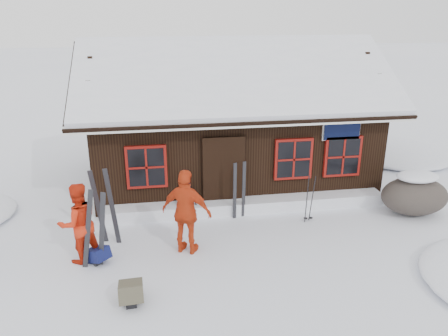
{
  "coord_description": "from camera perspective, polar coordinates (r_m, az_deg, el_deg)",
  "views": [
    {
      "loc": [
        -0.82,
        -8.23,
        5.13
      ],
      "look_at": [
        0.87,
        2.17,
        1.3
      ],
      "focal_mm": 35.0,
      "sensor_mm": 36.0,
      "label": 1
    }
  ],
  "objects": [
    {
      "name": "ski_pair_mid",
      "position": [
        10.33,
        -15.24,
        -5.03
      ],
      "size": [
        0.6,
        0.15,
        1.87
      ],
      "rotation": [
        0.0,
        0.0,
        -0.08
      ],
      "color": "black",
      "rests_on": "ground"
    },
    {
      "name": "skier_orange_right",
      "position": [
        9.59,
        -4.9,
        -5.78
      ],
      "size": [
        1.23,
        0.94,
        1.95
      ],
      "primitive_type": "imported",
      "rotation": [
        0.0,
        0.0,
        2.67
      ],
      "color": "red",
      "rests_on": "ground"
    },
    {
      "name": "backpack_olive",
      "position": [
        8.59,
        -12.01,
        -15.9
      ],
      "size": [
        0.48,
        0.61,
        0.32
      ],
      "primitive_type": "cube",
      "rotation": [
        0.0,
        0.0,
        0.06
      ],
      "color": "#4B4736",
      "rests_on": "ground"
    },
    {
      "name": "snow_drift",
      "position": [
        11.82,
        2.99,
        -4.83
      ],
      "size": [
        7.6,
        0.6,
        0.35
      ],
      "primitive_type": "cube",
      "color": "white",
      "rests_on": "ground"
    },
    {
      "name": "mountain_hut",
      "position": [
        13.87,
        0.75,
        5.14
      ],
      "size": [
        8.9,
        6.09,
        4.42
      ],
      "color": "black",
      "rests_on": "ground"
    },
    {
      "name": "snow_mounds",
      "position": [
        11.59,
        4.12,
        -6.36
      ],
      "size": [
        20.6,
        13.2,
        0.48
      ],
      "color": "white",
      "rests_on": "ground"
    },
    {
      "name": "skier_orange_left",
      "position": [
        9.77,
        -18.43,
        -6.84
      ],
      "size": [
        1.07,
        0.98,
        1.79
      ],
      "primitive_type": "imported",
      "rotation": [
        0.0,
        0.0,
        3.58
      ],
      "color": "red",
      "rests_on": "ground"
    },
    {
      "name": "ski_pair_left",
      "position": [
        9.47,
        -16.51,
        -7.81
      ],
      "size": [
        0.65,
        0.25,
        1.79
      ],
      "rotation": [
        0.0,
        0.0,
        -0.23
      ],
      "color": "black",
      "rests_on": "ground"
    },
    {
      "name": "ski_poles",
      "position": [
        11.29,
        11.1,
        -4.05
      ],
      "size": [
        0.23,
        0.11,
        1.29
      ],
      "color": "black",
      "rests_on": "ground"
    },
    {
      "name": "boulder",
      "position": [
        12.61,
        23.63,
        -3.2
      ],
      "size": [
        1.78,
        1.33,
        1.04
      ],
      "color": "#49403A",
      "rests_on": "ground"
    },
    {
      "name": "skier_crouched",
      "position": [
        11.43,
        -4.87,
        -4.02
      ],
      "size": [
        0.5,
        0.34,
        0.99
      ],
      "primitive_type": "imported",
      "rotation": [
        0.0,
        0.0,
        0.06
      ],
      "color": "black",
      "rests_on": "ground"
    },
    {
      "name": "ground",
      "position": [
        9.73,
        -3.05,
        -11.88
      ],
      "size": [
        120.0,
        120.0,
        0.0
      ],
      "primitive_type": "plane",
      "color": "white",
      "rests_on": "ground"
    },
    {
      "name": "ski_pair_right",
      "position": [
        11.24,
        2.01,
        -3.04
      ],
      "size": [
        0.35,
        0.12,
        1.57
      ],
      "rotation": [
        0.0,
        0.0,
        0.27
      ],
      "color": "black",
      "rests_on": "ground"
    },
    {
      "name": "backpack_blue",
      "position": [
        9.95,
        -16.14,
        -11.07
      ],
      "size": [
        0.6,
        0.61,
        0.27
      ],
      "primitive_type": "cube",
      "rotation": [
        0.0,
        0.0,
        0.76
      ],
      "color": "#111648",
      "rests_on": "ground"
    }
  ]
}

